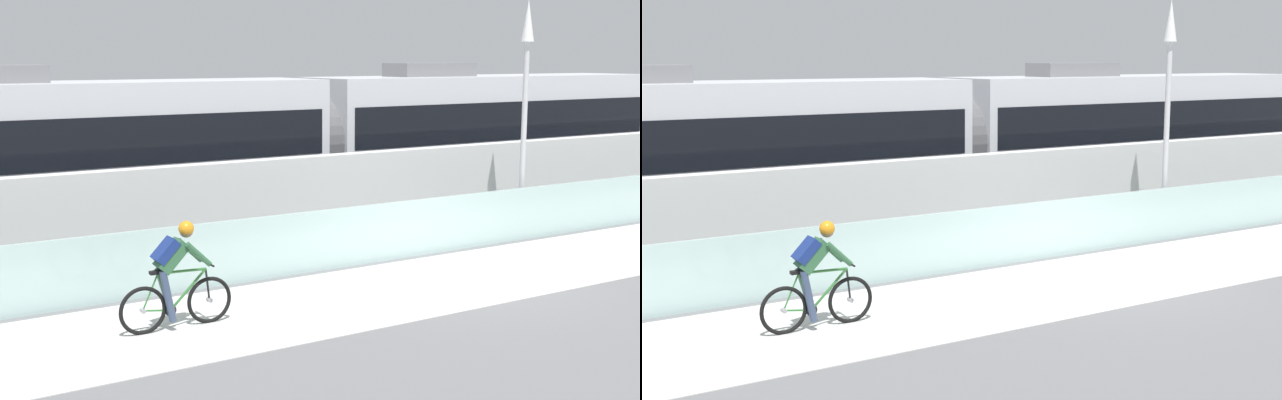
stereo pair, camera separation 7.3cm
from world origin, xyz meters
The scene contains 9 objects.
ground_plane centered at (0.00, 0.00, 0.00)m, with size 200.00×200.00×0.00m, color slate.
bike_path_deck centered at (0.00, 0.00, 0.01)m, with size 32.00×3.20×0.01m, color silver.
glass_parapet centered at (0.00, 1.85, 0.58)m, with size 32.00×0.05×1.15m, color silver.
concrete_barrier_wall centered at (0.00, 3.65, 0.97)m, with size 32.00×0.36×1.94m, color silver.
tram_rail_near centered at (0.00, 6.13, 0.00)m, with size 32.00×0.08×0.01m, color #595654.
tram_rail_far centered at (0.00, 7.57, 0.00)m, with size 32.00×0.08×0.01m, color #595654.
tram centered at (0.89, 6.85, 1.89)m, with size 22.56×2.54×3.81m.
cyclist_on_bike centered at (-5.62, 0.00, 0.80)m, with size 1.77×0.58×1.61m.
lamp_post_antenna centered at (3.53, 2.15, 3.29)m, with size 0.28×0.28×5.20m.
Camera 2 is at (-10.23, -11.52, 3.98)m, focal length 48.19 mm.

